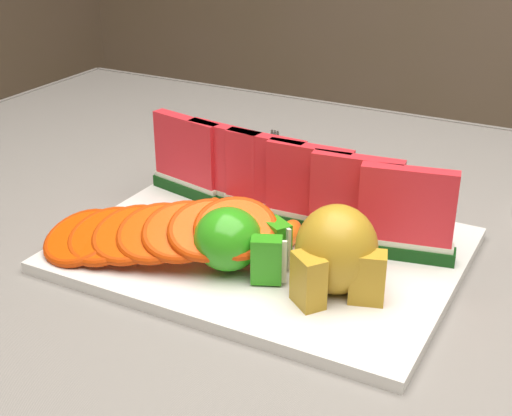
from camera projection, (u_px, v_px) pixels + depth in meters
The scene contains 10 objects.
table at pixel (347, 341), 0.79m from camera, with size 1.40×0.90×0.75m.
tablecloth at pixel (350, 293), 0.77m from camera, with size 1.53×1.03×0.20m.
platter at pixel (264, 250), 0.76m from camera, with size 0.40×0.30×0.01m.
apple_cluster at pixel (235, 241), 0.69m from camera, with size 0.10×0.08×0.06m.
pear_cluster at pixel (337, 253), 0.66m from camera, with size 0.10×0.11×0.09m.
fork at pixel (250, 152), 1.03m from camera, with size 0.09×0.19×0.00m.
watermelon_row at pixel (286, 185), 0.78m from camera, with size 0.39×0.07×0.10m.
orange_fan_front at pixel (157, 233), 0.72m from camera, with size 0.26×0.15×0.06m.
orange_fan_back at pixel (296, 185), 0.85m from camera, with size 0.29×0.11×0.04m.
tangerine_segments at pixel (245, 226), 0.77m from camera, with size 0.13×0.08×0.03m.
Camera 1 is at (0.22, -0.62, 1.13)m, focal length 50.00 mm.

